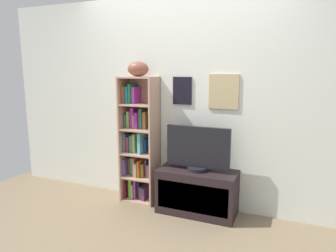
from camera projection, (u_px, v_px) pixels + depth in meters
The scene contains 6 objects.
ground at pixel (137, 251), 2.77m from camera, with size 5.20×5.20×0.04m, color #7B684E.
back_wall at pixel (181, 103), 3.57m from camera, with size 4.80×0.08×2.42m.
bookshelf at pixel (138, 144), 3.72m from camera, with size 0.43×0.29×1.51m.
football at pixel (138, 69), 3.51m from camera, with size 0.25×0.17×0.17m, color brown.
tv_stand at pixel (197, 192), 3.43m from camera, with size 0.87×0.39×0.50m.
television at pixel (198, 149), 3.34m from camera, with size 0.71×0.22×0.49m.
Camera 1 is at (1.23, -2.21, 1.60)m, focal length 32.87 mm.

